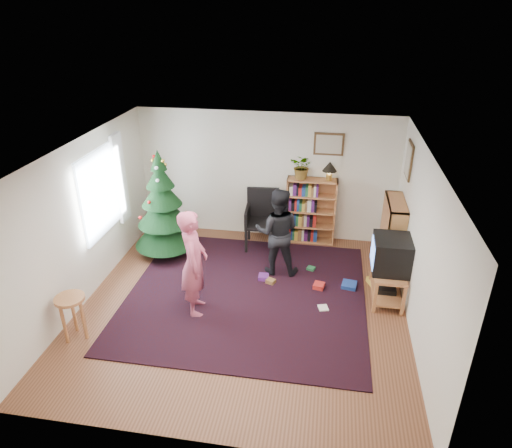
% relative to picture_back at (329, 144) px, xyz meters
% --- Properties ---
extents(floor, '(5.00, 5.00, 0.00)m').
position_rel_picture_back_xyz_m(floor, '(-1.15, -2.48, -1.95)').
color(floor, brown).
rests_on(floor, ground).
extents(ceiling, '(5.00, 5.00, 0.00)m').
position_rel_picture_back_xyz_m(ceiling, '(-1.15, -2.48, 0.55)').
color(ceiling, white).
rests_on(ceiling, wall_back).
extents(wall_back, '(5.00, 0.02, 2.50)m').
position_rel_picture_back_xyz_m(wall_back, '(-1.15, 0.02, -0.70)').
color(wall_back, silver).
rests_on(wall_back, floor).
extents(wall_front, '(5.00, 0.02, 2.50)m').
position_rel_picture_back_xyz_m(wall_front, '(-1.15, -4.97, -0.70)').
color(wall_front, silver).
rests_on(wall_front, floor).
extents(wall_left, '(0.02, 5.00, 2.50)m').
position_rel_picture_back_xyz_m(wall_left, '(-3.65, -2.48, -0.70)').
color(wall_left, silver).
rests_on(wall_left, floor).
extents(wall_right, '(0.02, 5.00, 2.50)m').
position_rel_picture_back_xyz_m(wall_right, '(1.35, -2.48, -0.70)').
color(wall_right, silver).
rests_on(wall_right, floor).
extents(rug, '(3.80, 3.60, 0.02)m').
position_rel_picture_back_xyz_m(rug, '(-1.15, -2.17, -1.94)').
color(rug, black).
rests_on(rug, floor).
extents(window_pane, '(0.04, 1.20, 1.40)m').
position_rel_picture_back_xyz_m(window_pane, '(-3.62, -1.88, -0.45)').
color(window_pane, silver).
rests_on(window_pane, wall_left).
extents(curtain, '(0.06, 0.35, 1.60)m').
position_rel_picture_back_xyz_m(curtain, '(-3.58, -1.18, -0.45)').
color(curtain, white).
rests_on(curtain, wall_left).
extents(picture_back, '(0.55, 0.03, 0.42)m').
position_rel_picture_back_xyz_m(picture_back, '(0.00, 0.00, 0.00)').
color(picture_back, '#4C3319').
rests_on(picture_back, wall_back).
extents(picture_right, '(0.03, 0.50, 0.60)m').
position_rel_picture_back_xyz_m(picture_right, '(1.33, -0.73, 0.00)').
color(picture_right, '#4C3319').
rests_on(picture_right, wall_right).
extents(christmas_tree, '(1.12, 1.12, 2.03)m').
position_rel_picture_back_xyz_m(christmas_tree, '(-2.89, -1.09, -1.10)').
color(christmas_tree, '#3F2816').
rests_on(christmas_tree, rug).
extents(bookshelf_back, '(0.95, 0.30, 1.30)m').
position_rel_picture_back_xyz_m(bookshelf_back, '(-0.25, -0.14, -1.29)').
color(bookshelf_back, '#B47840').
rests_on(bookshelf_back, floor).
extents(bookshelf_right, '(0.30, 0.95, 1.30)m').
position_rel_picture_back_xyz_m(bookshelf_right, '(1.19, -0.95, -1.29)').
color(bookshelf_right, '#B47840').
rests_on(bookshelf_right, floor).
extents(tv_stand, '(0.48, 0.87, 0.55)m').
position_rel_picture_back_xyz_m(tv_stand, '(1.07, -1.91, -1.63)').
color(tv_stand, '#B47840').
rests_on(tv_stand, floor).
extents(crt_tv, '(0.57, 0.61, 0.53)m').
position_rel_picture_back_xyz_m(crt_tv, '(1.07, -1.91, -1.13)').
color(crt_tv, black).
rests_on(crt_tv, tv_stand).
extents(armchair, '(0.66, 0.66, 1.12)m').
position_rel_picture_back_xyz_m(armchair, '(-1.15, -0.41, -1.34)').
color(armchair, black).
rests_on(armchair, rug).
extents(stool, '(0.41, 0.41, 0.68)m').
position_rel_picture_back_xyz_m(stool, '(-3.35, -3.59, -1.42)').
color(stool, '#B47840').
rests_on(stool, floor).
extents(person_standing, '(0.53, 0.69, 1.68)m').
position_rel_picture_back_xyz_m(person_standing, '(-1.84, -2.70, -1.11)').
color(person_standing, '#AC445E').
rests_on(person_standing, rug).
extents(person_by_chair, '(0.78, 0.62, 1.56)m').
position_rel_picture_back_xyz_m(person_by_chair, '(-0.75, -1.39, -1.17)').
color(person_by_chair, black).
rests_on(person_by_chair, rug).
extents(potted_plant, '(0.54, 0.51, 0.48)m').
position_rel_picture_back_xyz_m(potted_plant, '(-0.45, -0.14, -0.41)').
color(potted_plant, gray).
rests_on(potted_plant, bookshelf_back).
extents(table_lamp, '(0.27, 0.27, 0.36)m').
position_rel_picture_back_xyz_m(table_lamp, '(0.05, -0.14, -0.41)').
color(table_lamp, '#A57F33').
rests_on(table_lamp, bookshelf_back).
extents(floor_clutter, '(2.09, 1.31, 0.08)m').
position_rel_picture_back_xyz_m(floor_clutter, '(-0.05, -1.74, -1.91)').
color(floor_clutter, '#A51E19').
rests_on(floor_clutter, rug).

